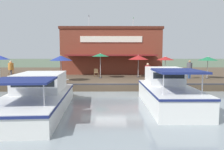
{
  "coord_description": "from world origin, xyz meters",
  "views": [
    {
      "loc": [
        17.1,
        -0.02,
        3.09
      ],
      "look_at": [
        -1.0,
        0.11,
        1.3
      ],
      "focal_mm": 35.0,
      "sensor_mm": 36.0,
      "label": 1
    }
  ],
  "objects_px": {
    "patio_umbrella_far_corner": "(208,59)",
    "tree_behind_restaurant": "(104,45)",
    "patio_umbrella_mid_patio_right": "(61,58)",
    "person_near_entrance": "(148,70)",
    "person_at_quay_edge": "(190,67)",
    "motorboat_far_downstream": "(165,91)",
    "patio_umbrella_near_quay_edge": "(138,57)",
    "mooring_post": "(157,79)",
    "cafe_chair_facing_river": "(54,74)",
    "motorboat_nearest_quay": "(39,96)",
    "cafe_chair_under_first_umbrella": "(96,72)",
    "patio_umbrella_by_entrance": "(100,55)",
    "waterfront_restaurant": "(111,51)",
    "cafe_chair_back_row_seat": "(12,73)",
    "patio_umbrella_mid_patio_left": "(165,58)",
    "cafe_chair_mid_patio": "(31,75)",
    "person_mid_patio": "(11,67)"
  },
  "relations": [
    {
      "from": "cafe_chair_back_row_seat",
      "to": "patio_umbrella_mid_patio_left",
      "type": "bearing_deg",
      "value": 83.81
    },
    {
      "from": "patio_umbrella_by_entrance",
      "to": "cafe_chair_mid_patio",
      "type": "xyz_separation_m",
      "value": [
        1.86,
        -6.41,
        -1.85
      ]
    },
    {
      "from": "waterfront_restaurant",
      "to": "patio_umbrella_mid_patio_right",
      "type": "distance_m",
      "value": 11.41
    },
    {
      "from": "person_at_quay_edge",
      "to": "motorboat_far_downstream",
      "type": "height_order",
      "value": "person_at_quay_edge"
    },
    {
      "from": "person_at_quay_edge",
      "to": "patio_umbrella_near_quay_edge",
      "type": "bearing_deg",
      "value": -103.51
    },
    {
      "from": "cafe_chair_back_row_seat",
      "to": "person_at_quay_edge",
      "type": "height_order",
      "value": "person_at_quay_edge"
    },
    {
      "from": "patio_umbrella_mid_patio_left",
      "to": "person_mid_patio",
      "type": "relative_size",
      "value": 1.24
    },
    {
      "from": "cafe_chair_mid_patio",
      "to": "tree_behind_restaurant",
      "type": "xyz_separation_m",
      "value": [
        -14.98,
        6.33,
        3.3
      ]
    },
    {
      "from": "cafe_chair_back_row_seat",
      "to": "person_mid_patio",
      "type": "height_order",
      "value": "person_mid_patio"
    },
    {
      "from": "patio_umbrella_mid_patio_left",
      "to": "cafe_chair_facing_river",
      "type": "xyz_separation_m",
      "value": [
        0.09,
        -10.92,
        -1.53
      ]
    },
    {
      "from": "person_near_entrance",
      "to": "mooring_post",
      "type": "height_order",
      "value": "person_near_entrance"
    },
    {
      "from": "patio_umbrella_near_quay_edge",
      "to": "mooring_post",
      "type": "relative_size",
      "value": 2.51
    },
    {
      "from": "cafe_chair_under_first_umbrella",
      "to": "patio_umbrella_by_entrance",
      "type": "bearing_deg",
      "value": 21.83
    },
    {
      "from": "patio_umbrella_mid_patio_right",
      "to": "person_mid_patio",
      "type": "relative_size",
      "value": 1.31
    },
    {
      "from": "patio_umbrella_mid_patio_right",
      "to": "person_near_entrance",
      "type": "bearing_deg",
      "value": 81.97
    },
    {
      "from": "patio_umbrella_by_entrance",
      "to": "motorboat_nearest_quay",
      "type": "distance_m",
      "value": 10.81
    },
    {
      "from": "person_mid_patio",
      "to": "cafe_chair_mid_patio",
      "type": "bearing_deg",
      "value": 60.44
    },
    {
      "from": "patio_umbrella_by_entrance",
      "to": "person_mid_patio",
      "type": "xyz_separation_m",
      "value": [
        0.49,
        -8.83,
        -1.19
      ]
    },
    {
      "from": "patio_umbrella_mid_patio_right",
      "to": "patio_umbrella_near_quay_edge",
      "type": "distance_m",
      "value": 8.02
    },
    {
      "from": "patio_umbrella_far_corner",
      "to": "tree_behind_restaurant",
      "type": "bearing_deg",
      "value": -141.54
    },
    {
      "from": "patio_umbrella_far_corner",
      "to": "cafe_chair_facing_river",
      "type": "bearing_deg",
      "value": -88.49
    },
    {
      "from": "cafe_chair_facing_river",
      "to": "motorboat_nearest_quay",
      "type": "height_order",
      "value": "motorboat_nearest_quay"
    },
    {
      "from": "motorboat_far_downstream",
      "to": "tree_behind_restaurant",
      "type": "distance_m",
      "value": 22.98
    },
    {
      "from": "cafe_chair_facing_river",
      "to": "waterfront_restaurant",
      "type": "bearing_deg",
      "value": 147.71
    },
    {
      "from": "patio_umbrella_mid_patio_left",
      "to": "patio_umbrella_far_corner",
      "type": "relative_size",
      "value": 1.01
    },
    {
      "from": "patio_umbrella_far_corner",
      "to": "cafe_chair_facing_river",
      "type": "height_order",
      "value": "patio_umbrella_far_corner"
    },
    {
      "from": "mooring_post",
      "to": "cafe_chair_under_first_umbrella",
      "type": "bearing_deg",
      "value": -138.08
    },
    {
      "from": "patio_umbrella_mid_patio_left",
      "to": "cafe_chair_mid_patio",
      "type": "distance_m",
      "value": 12.94
    },
    {
      "from": "patio_umbrella_mid_patio_right",
      "to": "mooring_post",
      "type": "xyz_separation_m",
      "value": [
        2.28,
        8.24,
        -1.6
      ]
    },
    {
      "from": "mooring_post",
      "to": "cafe_chair_facing_river",
      "type": "bearing_deg",
      "value": -112.04
    },
    {
      "from": "patio_umbrella_mid_patio_left",
      "to": "cafe_chair_under_first_umbrella",
      "type": "xyz_separation_m",
      "value": [
        -2.05,
        -6.91,
        -1.53
      ]
    },
    {
      "from": "patio_umbrella_far_corner",
      "to": "patio_umbrella_by_entrance",
      "type": "distance_m",
      "value": 10.72
    },
    {
      "from": "cafe_chair_back_row_seat",
      "to": "motorboat_nearest_quay",
      "type": "relative_size",
      "value": 0.09
    },
    {
      "from": "patio_umbrella_near_quay_edge",
      "to": "cafe_chair_back_row_seat",
      "type": "xyz_separation_m",
      "value": [
        -0.18,
        -13.39,
        -1.59
      ]
    },
    {
      "from": "patio_umbrella_mid_patio_right",
      "to": "person_near_entrance",
      "type": "height_order",
      "value": "patio_umbrella_mid_patio_right"
    },
    {
      "from": "patio_umbrella_near_quay_edge",
      "to": "tree_behind_restaurant",
      "type": "distance_m",
      "value": 13.09
    },
    {
      "from": "patio_umbrella_mid_patio_right",
      "to": "cafe_chair_facing_river",
      "type": "xyz_separation_m",
      "value": [
        -1.5,
        -1.09,
        -1.6
      ]
    },
    {
      "from": "patio_umbrella_by_entrance",
      "to": "tree_behind_restaurant",
      "type": "relative_size",
      "value": 0.45
    },
    {
      "from": "person_near_entrance",
      "to": "motorboat_nearest_quay",
      "type": "distance_m",
      "value": 9.86
    },
    {
      "from": "cafe_chair_mid_patio",
      "to": "motorboat_far_downstream",
      "type": "xyz_separation_m",
      "value": [
        7.3,
        10.73,
        -0.22
      ]
    },
    {
      "from": "waterfront_restaurant",
      "to": "patio_umbrella_near_quay_edge",
      "type": "relative_size",
      "value": 5.24
    },
    {
      "from": "cafe_chair_back_row_seat",
      "to": "motorboat_far_downstream",
      "type": "relative_size",
      "value": 0.11
    },
    {
      "from": "motorboat_nearest_quay",
      "to": "patio_umbrella_near_quay_edge",
      "type": "bearing_deg",
      "value": 148.0
    },
    {
      "from": "cafe_chair_facing_river",
      "to": "motorboat_far_downstream",
      "type": "height_order",
      "value": "motorboat_far_downstream"
    },
    {
      "from": "patio_umbrella_mid_patio_right",
      "to": "patio_umbrella_mid_patio_left",
      "type": "distance_m",
      "value": 9.96
    },
    {
      "from": "patio_umbrella_mid_patio_left",
      "to": "cafe_chair_back_row_seat",
      "type": "relative_size",
      "value": 2.62
    },
    {
      "from": "person_near_entrance",
      "to": "patio_umbrella_mid_patio_right",
      "type": "bearing_deg",
      "value": -98.03
    },
    {
      "from": "cafe_chair_under_first_umbrella",
      "to": "motorboat_far_downstream",
      "type": "relative_size",
      "value": 0.11
    },
    {
      "from": "patio_umbrella_far_corner",
      "to": "cafe_chair_under_first_umbrella",
      "type": "height_order",
      "value": "patio_umbrella_far_corner"
    },
    {
      "from": "person_mid_patio",
      "to": "motorboat_far_downstream",
      "type": "relative_size",
      "value": 0.23
    }
  ]
}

